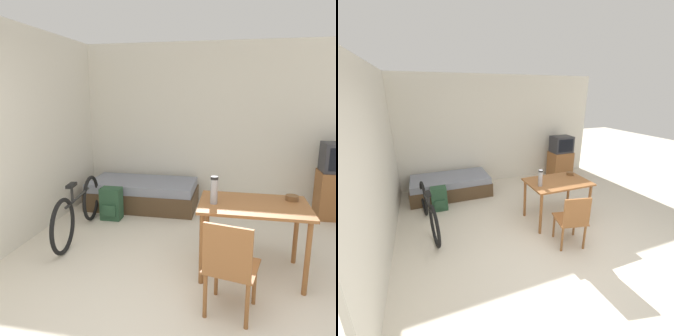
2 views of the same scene
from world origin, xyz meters
TOP-DOWN VIEW (x-y plane):
  - wall_back at (0.00, 3.57)m, footprint 5.67×0.06m
  - wall_left at (-2.37, 1.77)m, footprint 0.06×4.54m
  - daybed at (-1.23, 3.00)m, footprint 1.78×0.90m
  - dining_table at (0.46, 1.22)m, footprint 1.10×0.74m
  - wooden_chair at (0.25, 0.44)m, footprint 0.51×0.51m
  - bicycle at (-1.77, 1.76)m, footprint 0.26×1.74m
  - thermos_flask at (0.06, 1.14)m, footprint 0.08×0.08m
  - mate_bowl at (0.86, 1.41)m, footprint 0.13×0.13m
  - backpack at (-1.54, 2.37)m, footprint 0.30×0.25m

SIDE VIEW (x-z plane):
  - daybed at x=-1.23m, z-range 0.00..0.45m
  - backpack at x=-1.54m, z-range 0.00..0.49m
  - bicycle at x=-1.77m, z-range -0.03..0.73m
  - wooden_chair at x=0.25m, z-range 0.05..0.93m
  - dining_table at x=0.46m, z-range 0.28..1.05m
  - mate_bowl at x=0.86m, z-range 0.77..0.83m
  - thermos_flask at x=0.06m, z-range 0.79..1.07m
  - wall_back at x=0.00m, z-range 0.00..2.70m
  - wall_left at x=-2.37m, z-range 0.00..2.70m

